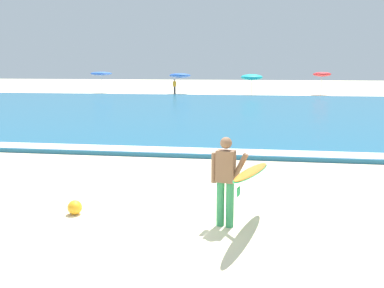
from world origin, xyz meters
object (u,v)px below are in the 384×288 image
object	(u,v)px
beach_umbrella_1	(180,76)
beach_umbrella_3	(322,74)
surfer_with_board	(237,175)
beach_umbrella_2	(252,77)
beach_ball	(75,207)
beachgoer_near_row_left	(175,86)
beach_umbrella_0	(101,74)

from	to	relation	value
beach_umbrella_1	beach_umbrella_3	distance (m)	14.62
surfer_with_board	beach_umbrella_2	size ratio (longest dim) A/B	1.09
beach_umbrella_1	beach_umbrella_3	world-z (taller)	beach_umbrella_3
beach_umbrella_2	beach_umbrella_1	bearing A→B (deg)	169.46
beach_umbrella_1	surfer_with_board	bearing A→B (deg)	-78.43
surfer_with_board	beach_umbrella_3	distance (m)	37.38
surfer_with_board	beach_umbrella_3	size ratio (longest dim) A/B	1.01
surfer_with_board	beach_ball	bearing A→B (deg)	175.94
beach_umbrella_1	beachgoer_near_row_left	size ratio (longest dim) A/B	1.44
beach_ball	beach_umbrella_2	bearing A→B (deg)	84.37
beach_umbrella_2	beach_umbrella_3	size ratio (longest dim) A/B	0.92
surfer_with_board	beach_umbrella_0	xyz separation A→B (m)	(-16.02, 35.94, 1.11)
beach_umbrella_1	beach_umbrella_2	world-z (taller)	beach_umbrella_1
beach_umbrella_1	beach_ball	size ratio (longest dim) A/B	7.66
surfer_with_board	beach_ball	xyz separation A→B (m)	(-3.32, 0.24, -0.88)
beach_umbrella_2	beachgoer_near_row_left	bearing A→B (deg)	177.09
beach_umbrella_0	beachgoer_near_row_left	world-z (taller)	beach_umbrella_0
beach_umbrella_0	beach_umbrella_1	size ratio (longest dim) A/B	1.03
beach_umbrella_3	beach_ball	xyz separation A→B (m)	(-10.50, -36.43, -1.97)
beachgoer_near_row_left	beach_umbrella_0	bearing A→B (deg)	175.68
beach_ball	beachgoer_near_row_left	bearing A→B (deg)	97.35
beach_umbrella_0	beachgoer_near_row_left	size ratio (longest dim) A/B	1.49
beach_umbrella_2	beach_ball	world-z (taller)	beach_umbrella_2
beach_umbrella_3	beachgoer_near_row_left	world-z (taller)	beach_umbrella_3
beach_umbrella_1	beach_umbrella_2	size ratio (longest dim) A/B	1.04
beach_umbrella_1	beach_umbrella_2	xyz separation A→B (m)	(7.54, -1.40, -0.10)
surfer_with_board	beach_umbrella_1	size ratio (longest dim) A/B	1.06
surfer_with_board	beachgoer_near_row_left	distance (m)	36.18
beach_umbrella_0	beach_umbrella_1	world-z (taller)	beach_umbrella_0
surfer_with_board	beach_umbrella_3	xyz separation A→B (m)	(7.18, 36.67, 1.09)
beach_umbrella_0	beachgoer_near_row_left	bearing A→B (deg)	-4.32
beach_umbrella_2	beachgoer_near_row_left	size ratio (longest dim) A/B	1.39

